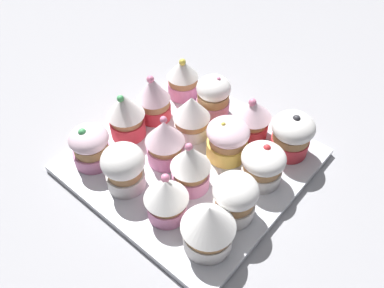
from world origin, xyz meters
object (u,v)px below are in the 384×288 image
object	(u,v)px
cupcake_2	(213,96)
cupcake_9	(191,166)
cupcake_5	(228,139)
cupcake_15	(90,146)
cupcake_1	(253,117)
cupcake_12	(208,226)
cupcake_0	(292,134)
cupcake_13	(166,197)
cupcake_3	(183,77)
cupcake_4	(263,164)
baking_tray	(192,160)
cupcake_14	(124,167)
cupcake_11	(126,115)
cupcake_6	(192,116)
cupcake_10	(165,141)
cupcake_8	(235,197)
cupcake_7	(154,98)

from	to	relation	value
cupcake_2	cupcake_9	bearing A→B (deg)	117.26
cupcake_5	cupcake_15	xyz separation A→B (cm)	(14.22, 13.97, 0.01)
cupcake_1	cupcake_2	distance (cm)	7.73
cupcake_12	cupcake_2	bearing A→B (deg)	-52.89
cupcake_0	cupcake_13	size ratio (longest dim) A/B	1.03
cupcake_12	cupcake_15	xyz separation A→B (cm)	(21.61, 0.32, -0.80)
cupcake_3	cupcake_13	size ratio (longest dim) A/B	1.06
cupcake_4	cupcake_13	xyz separation A→B (cm)	(6.05, 13.00, 0.44)
cupcake_12	cupcake_13	distance (cm)	6.87
cupcake_12	baking_tray	bearing A→B (deg)	-41.73
cupcake_2	cupcake_14	world-z (taller)	cupcake_2
cupcake_9	cupcake_12	distance (cm)	9.57
cupcake_2	cupcake_5	xyz separation A→B (cm)	(-7.49, 6.02, -0.37)
cupcake_2	cupcake_5	distance (cm)	9.62
cupcake_11	baking_tray	bearing A→B (deg)	-166.57
cupcake_6	cupcake_11	bearing A→B (deg)	40.90
baking_tray	cupcake_11	world-z (taller)	cupcake_11
cupcake_14	cupcake_1	bearing A→B (deg)	-110.35
cupcake_10	cupcake_4	bearing A→B (deg)	-154.92
cupcake_5	cupcake_13	distance (cm)	13.68
cupcake_6	cupcake_10	world-z (taller)	cupcake_10
cupcake_9	cupcake_8	bearing A→B (deg)	-179.73
cupcake_8	cupcake_15	distance (cm)	22.20
cupcake_5	cupcake_3	bearing A→B (deg)	-24.15
cupcake_2	cupcake_6	distance (cm)	6.06
cupcake_7	cupcake_4	bearing A→B (deg)	-179.22
cupcake_3	cupcake_4	world-z (taller)	cupcake_3
cupcake_5	cupcake_15	distance (cm)	19.94
cupcake_0	cupcake_9	world-z (taller)	cupcake_9
cupcake_3	cupcake_14	distance (cm)	21.67
cupcake_6	cupcake_9	world-z (taller)	cupcake_9
cupcake_1	cupcake_13	world-z (taller)	cupcake_13
cupcake_3	cupcake_11	bearing A→B (deg)	89.99
baking_tray	cupcake_4	distance (cm)	11.24
cupcake_13	cupcake_7	bearing A→B (deg)	-40.84
cupcake_2	cupcake_9	world-z (taller)	cupcake_9
cupcake_7	cupcake_11	bearing A→B (deg)	86.21
cupcake_13	cupcake_15	world-z (taller)	cupcake_13
baking_tray	cupcake_15	xyz separation A→B (cm)	(10.75, 10.01, 3.88)
baking_tray	cupcake_12	world-z (taller)	cupcake_12
cupcake_3	cupcake_7	bearing A→B (deg)	92.86
cupcake_14	baking_tray	bearing A→B (deg)	-110.47
cupcake_10	cupcake_1	bearing A→B (deg)	-116.99
cupcake_10	cupcake_13	distance (cm)	9.76
cupcake_5	cupcake_7	distance (cm)	14.22
cupcake_4	cupcake_5	xyz separation A→B (cm)	(6.59, -0.66, 0.10)
cupcake_10	cupcake_11	xyz separation A→B (cm)	(8.27, -0.08, 0.15)
cupcake_7	cupcake_15	xyz separation A→B (cm)	(0.05, 13.02, -0.69)
cupcake_0	cupcake_3	distance (cm)	21.31
cupcake_3	cupcake_14	world-z (taller)	cupcake_3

